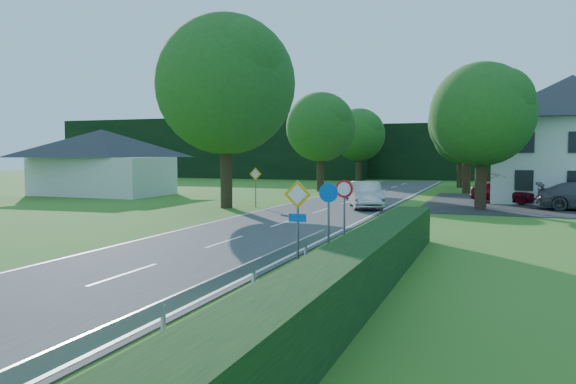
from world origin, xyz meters
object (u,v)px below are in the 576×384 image
at_px(motorcycle, 353,192).
at_px(parasol, 486,189).
at_px(streetlight, 475,135).
at_px(parked_car_silver_a, 536,193).
at_px(moving_car, 366,195).
at_px(parked_car_red, 505,192).

xyz_separation_m(motorcycle, parasol, (9.21, -3.65, 0.62)).
bearing_deg(streetlight, parasol, -33.59).
height_order(streetlight, motorcycle, streetlight).
distance_m(motorcycle, parked_car_silver_a, 12.18).
height_order(moving_car, parked_car_red, moving_car).
distance_m(motorcycle, parasol, 9.92).
xyz_separation_m(moving_car, parasol, (6.77, 3.04, 0.31)).
relative_size(moving_car, parked_car_red, 1.14).
bearing_deg(parasol, streetlight, 146.41).
distance_m(streetlight, moving_car, 7.87).
relative_size(parked_car_red, parked_car_silver_a, 0.98).
xyz_separation_m(streetlight, parked_car_red, (1.82, 3.00, -3.71)).
distance_m(motorcycle, parked_car_red, 10.27).
height_order(parked_car_red, parasol, parasol).
height_order(parked_car_silver_a, parasol, parasol).
distance_m(moving_car, parked_car_silver_a, 11.89).
relative_size(streetlight, parked_car_silver_a, 1.85).
bearing_deg(motorcycle, parked_car_silver_a, 18.63).
distance_m(parked_car_red, parked_car_silver_a, 1.93).
xyz_separation_m(parked_car_red, parasol, (-1.06, -3.50, 0.38)).
xyz_separation_m(parked_car_silver_a, parasol, (-2.97, -3.79, 0.39)).
bearing_deg(moving_car, motorcycle, 90.92).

